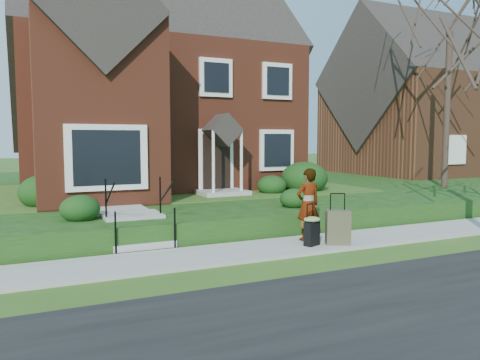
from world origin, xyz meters
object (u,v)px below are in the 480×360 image
front_steps (136,225)px  suitcase_olive (338,227)px  woman (308,204)px  suitcase_black (312,229)px

front_steps → suitcase_olive: 4.73m
woman → suitcase_black: size_ratio=1.79×
suitcase_black → suitcase_olive: 0.64m
front_steps → woman: (3.77, -1.59, 0.47)m
woman → suitcase_olive: size_ratio=1.46×
front_steps → woman: size_ratio=1.17×
front_steps → woman: woman is taller
front_steps → woman: bearing=-22.9°
woman → suitcase_black: bearing=64.5°
woman → suitcase_black: woman is taller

